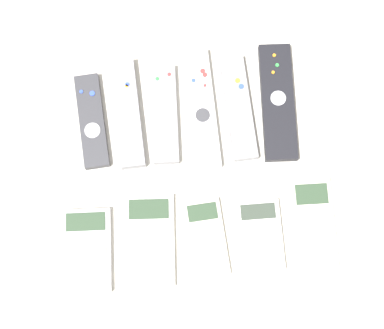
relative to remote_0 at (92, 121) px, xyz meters
name	(u,v)px	position (x,y,z in m)	size (l,w,h in m)	color
ground_plane	(193,182)	(0.16, -0.12, -0.01)	(3.00, 3.00, 0.00)	beige
remote_0	(92,121)	(0.00, 0.00, 0.00)	(0.05, 0.16, 0.02)	#333338
remote_1	(128,113)	(0.06, 0.01, 0.00)	(0.05, 0.19, 0.02)	gray
remote_2	(165,114)	(0.12, 0.00, 0.00)	(0.05, 0.17, 0.02)	gray
remote_3	(202,109)	(0.19, 0.00, 0.00)	(0.05, 0.21, 0.02)	silver
remote_4	(238,108)	(0.25, 0.00, 0.00)	(0.05, 0.18, 0.02)	gray
remote_5	(278,102)	(0.32, 0.00, 0.00)	(0.07, 0.21, 0.02)	black
calculator_0	(86,250)	(-0.02, -0.22, 0.00)	(0.09, 0.14, 0.01)	#B2B2B7
calculator_1	(149,240)	(0.08, -0.21, 0.00)	(0.09, 0.15, 0.01)	silver
calculator_2	(206,238)	(0.17, -0.21, 0.00)	(0.07, 0.13, 0.01)	beige
calculator_3	(260,236)	(0.26, -0.22, 0.00)	(0.07, 0.12, 0.02)	silver
calculator_4	(314,226)	(0.35, -0.21, 0.00)	(0.07, 0.16, 0.01)	beige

